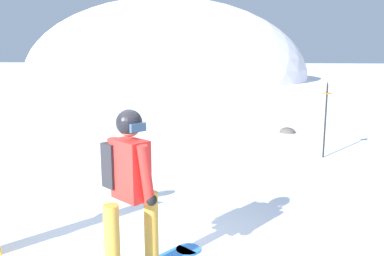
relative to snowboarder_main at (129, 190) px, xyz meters
name	(u,v)px	position (x,y,z in m)	size (l,w,h in m)	color
ridge_peak_main	(166,79)	(-9.98, 35.24, -0.92)	(28.22, 25.40, 15.99)	white
snowboarder_main	(129,190)	(0.00, 0.00, 0.00)	(1.09, 1.61, 1.71)	blue
piste_marker_near	(326,114)	(2.41, 5.41, 0.05)	(0.20, 0.20, 1.69)	black
rock_dark	(287,133)	(1.69, 8.17, -0.92)	(0.46, 0.40, 0.33)	#4C4742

